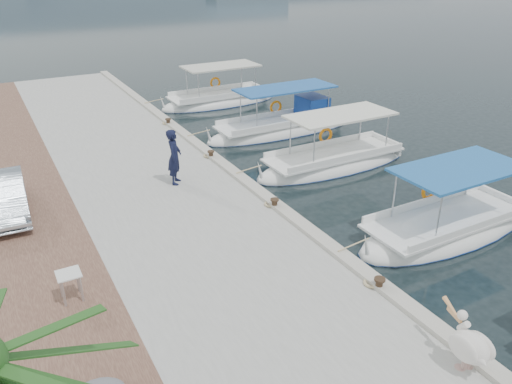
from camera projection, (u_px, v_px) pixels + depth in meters
ground at (309, 239)px, 15.42m from camera, size 400.00×400.00×0.00m
concrete_quay at (161, 192)px, 17.95m from camera, size 6.00×40.00×0.50m
quay_curb at (230, 169)px, 19.03m from camera, size 0.44×40.00×0.12m
cobblestone_strip at (10, 224)px, 15.76m from camera, size 4.00×40.00×0.50m
fishing_caique_b at (445, 230)px, 15.68m from camera, size 6.73×2.37×2.83m
fishing_caique_c at (334, 164)px, 20.66m from camera, size 7.28×2.24×2.83m
fishing_caique_d at (283, 129)px, 24.66m from camera, size 8.09×2.19×2.83m
fishing_caique_e at (219, 102)px, 29.36m from camera, size 7.18×2.38×2.83m
mooring_bollards at (275, 203)px, 16.15m from camera, size 0.28×20.28×0.33m
pelican at (470, 345)px, 9.72m from camera, size 0.69×1.46×1.13m
fisherman at (174, 157)px, 17.60m from camera, size 0.79×0.88×2.01m
parked_car at (4, 196)px, 15.61m from camera, size 1.44×3.78×1.23m
folding_table at (70, 281)px, 11.73m from camera, size 0.55×0.55×0.73m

